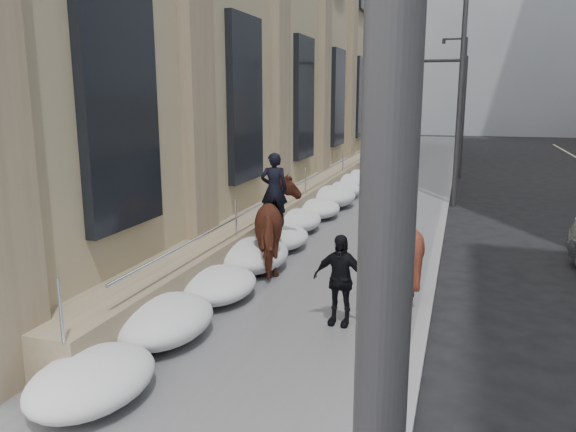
# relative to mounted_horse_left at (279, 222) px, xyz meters

# --- Properties ---
(ground) EXTENTS (140.00, 140.00, 0.00)m
(ground) POSITION_rel_mounted_horse_left_xyz_m (0.85, -4.35, -1.22)
(ground) COLOR black
(ground) RESTS_ON ground
(sidewalk) EXTENTS (5.00, 80.00, 0.12)m
(sidewalk) POSITION_rel_mounted_horse_left_xyz_m (0.85, 5.65, -1.16)
(sidewalk) COLOR #545457
(sidewalk) RESTS_ON ground
(curb) EXTENTS (0.24, 80.00, 0.12)m
(curb) POSITION_rel_mounted_horse_left_xyz_m (3.47, 5.65, -1.16)
(curb) COLOR slate
(curb) RESTS_ON ground
(bg_building_mid) EXTENTS (30.00, 12.00, 28.00)m
(bg_building_mid) POSITION_rel_mounted_horse_left_xyz_m (4.85, 55.65, 12.78)
(bg_building_mid) COLOR slate
(bg_building_mid) RESTS_ON ground
(bg_building_far) EXTENTS (24.00, 12.00, 20.00)m
(bg_building_far) POSITION_rel_mounted_horse_left_xyz_m (-5.15, 67.65, 8.78)
(bg_building_far) COLOR gray
(bg_building_far) RESTS_ON ground
(streetlight_mid) EXTENTS (1.71, 0.24, 8.00)m
(streetlight_mid) POSITION_rel_mounted_horse_left_xyz_m (3.59, 9.65, 3.36)
(streetlight_mid) COLOR #2D2D30
(streetlight_mid) RESTS_ON ground
(streetlight_far) EXTENTS (1.71, 0.24, 8.00)m
(streetlight_far) POSITION_rel_mounted_horse_left_xyz_m (3.59, 29.65, 3.36)
(streetlight_far) COLOR #2D2D30
(streetlight_far) RESTS_ON ground
(traffic_signal) EXTENTS (4.10, 0.22, 6.00)m
(traffic_signal) POSITION_rel_mounted_horse_left_xyz_m (2.93, 17.65, 2.78)
(traffic_signal) COLOR #2D2D30
(traffic_signal) RESTS_ON ground
(snow_bank) EXTENTS (1.70, 18.10, 0.76)m
(snow_bank) POSITION_rel_mounted_horse_left_xyz_m (-0.57, 3.76, -0.75)
(snow_bank) COLOR silver
(snow_bank) RESTS_ON sidewalk
(mounted_horse_left) EXTENTS (1.86, 2.71, 2.71)m
(mounted_horse_left) POSITION_rel_mounted_horse_left_xyz_m (0.00, 0.00, 0.00)
(mounted_horse_left) COLOR #4A2216
(mounted_horse_left) RESTS_ON sidewalk
(mounted_horse_right) EXTENTS (1.86, 2.02, 2.66)m
(mounted_horse_right) POSITION_rel_mounted_horse_left_xyz_m (2.70, -0.78, 0.00)
(mounted_horse_right) COLOR #4B1F15
(mounted_horse_right) RESTS_ON sidewalk
(pedestrian) EXTENTS (1.00, 0.48, 1.65)m
(pedestrian) POSITION_rel_mounted_horse_left_xyz_m (2.04, -2.83, -0.28)
(pedestrian) COLOR black
(pedestrian) RESTS_ON sidewalk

